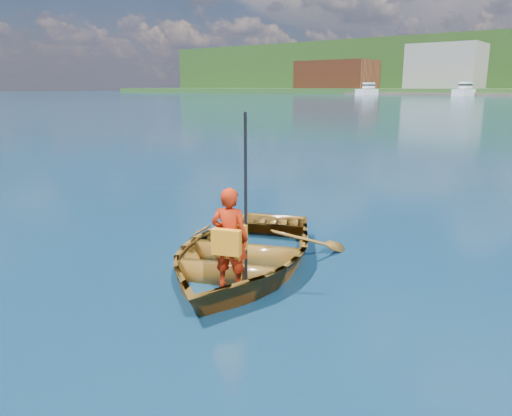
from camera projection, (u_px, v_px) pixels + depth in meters
ground at (237, 251)px, 7.56m from camera, size 600.00×600.00×0.00m
rowboat at (242, 252)px, 6.80m from camera, size 3.78×4.37×0.76m
child_paddler at (230, 238)px, 5.81m from camera, size 0.52×0.44×2.06m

